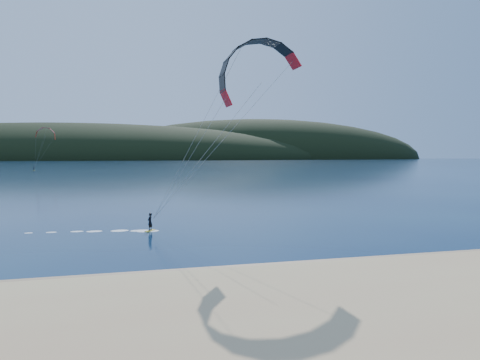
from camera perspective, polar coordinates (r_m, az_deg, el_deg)
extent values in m
plane|color=#081A3D|center=(22.86, -0.58, -14.04)|extent=(1800.00, 1800.00, 0.00)
cube|color=#987958|center=(27.06, -3.06, -11.22)|extent=(220.00, 2.50, 0.10)
ellipsoid|color=black|center=(742.49, -18.86, 2.35)|extent=(840.00, 280.00, 110.00)
ellipsoid|color=black|center=(825.07, 3.36, 2.56)|extent=(600.00, 240.00, 140.00)
cube|color=gold|center=(42.26, -10.95, -6.10)|extent=(1.03, 1.27, 0.07)
imported|color=black|center=(42.14, -10.96, -5.02)|extent=(0.62, 0.68, 1.55)
cylinder|color=gray|center=(39.23, -4.34, 3.19)|extent=(0.02, 0.02, 15.12)
cube|color=gold|center=(227.78, -23.88, 1.10)|extent=(0.64, 1.51, 0.08)
imported|color=black|center=(227.75, -23.88, 1.33)|extent=(0.78, 0.95, 1.81)
cylinder|color=gray|center=(224.57, -23.26, 3.15)|extent=(0.02, 0.02, 15.42)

